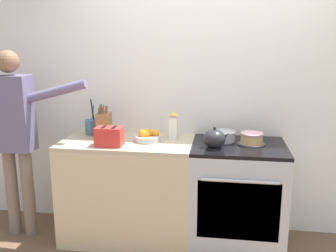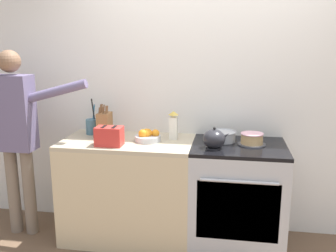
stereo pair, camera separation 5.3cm
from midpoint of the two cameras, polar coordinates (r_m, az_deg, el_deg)
wall_back at (r=3.48m, az=6.60°, el=4.81°), size 8.00×0.04×2.60m
counter_cabinet at (r=3.47m, az=-5.57°, el=-9.55°), size 1.15×0.65×0.93m
stove_range at (r=3.37m, az=10.91°, el=-10.48°), size 0.79×0.68×0.93m
layer_cake at (r=3.24m, az=13.12°, el=-1.98°), size 0.23×0.23×0.10m
tea_kettle at (r=3.07m, az=7.57°, el=-1.98°), size 0.22×0.18×0.18m
mixing_bowl at (r=3.30m, az=8.78°, el=-1.55°), size 0.23×0.23×0.09m
knife_block at (r=3.44m, az=-9.21°, el=0.22°), size 0.10×0.16×0.30m
utensil_crock at (r=3.57m, az=-11.07°, el=-0.03°), size 0.11×0.11×0.34m
fruit_bowl at (r=3.27m, az=-2.66°, el=-1.57°), size 0.23×0.23×0.11m
toaster at (r=3.16m, az=-8.47°, el=-1.55°), size 0.24×0.14×0.16m
milk_carton at (r=3.32m, az=1.30°, el=0.03°), size 0.07×0.07×0.25m
person_baker at (r=3.61m, az=-21.72°, el=-0.18°), size 0.95×0.20×1.71m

